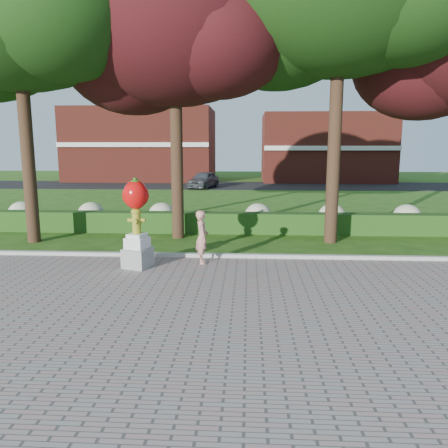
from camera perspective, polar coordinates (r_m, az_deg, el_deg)
name	(u,v)px	position (r m, az deg, el deg)	size (l,w,h in m)	color
ground	(222,291)	(10.35, -0.21, -8.74)	(100.00, 100.00, 0.00)	#214B12
walkway	(206,380)	(6.69, -2.36, -19.68)	(40.00, 14.00, 0.04)	gray
curb	(228,256)	(13.20, 0.56, -4.23)	(40.00, 0.18, 0.15)	#ADADA5
lawn_hedge	(233,223)	(17.04, 1.17, 0.16)	(24.00, 0.70, 0.80)	#1B3F12
hydrangea_row	(248,215)	(17.99, 3.11, 1.16)	(20.10, 1.10, 0.99)	#B9BA8E
street	(241,185)	(37.93, 2.29, 5.05)	(50.00, 8.00, 0.02)	black
building_left	(143,145)	(45.04, -10.58, 10.13)	(14.00, 8.00, 7.00)	maroon
building_right	(324,148)	(44.40, 12.98, 9.66)	(12.00, 8.00, 6.40)	maroon
tree_far_left	(14,3)	(17.36, -25.74, 24.60)	(9.00, 7.68, 11.66)	black
tree_mid_left	(172,30)	(16.56, -6.83, 23.86)	(8.25, 7.04, 10.69)	black
hydrant_sculpture	(136,221)	(12.12, -11.36, 0.44)	(0.85, 0.85, 2.47)	gray
woman	(202,237)	(12.43, -2.89, -1.70)	(0.56, 0.37, 1.53)	tan
parked_car	(204,180)	(35.47, -2.69, 5.81)	(1.59, 3.96, 1.35)	#414548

